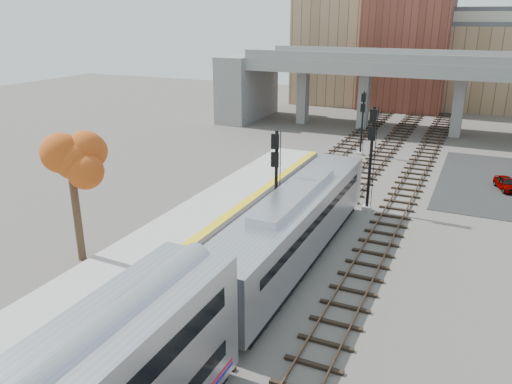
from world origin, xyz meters
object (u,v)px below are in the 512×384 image
Objects in this scene: tree at (71,166)px; car_a at (507,183)px; locomotive at (295,225)px; signal_mast_near at (276,188)px; signal_mast_far at (362,126)px; signal_mast_mid at (370,159)px.

tree reaches higher than car_a.
locomotive is 6.13× the size of car_a.
signal_mast_near is at bearing 133.54° from locomotive.
signal_mast_near is 1.10× the size of signal_mast_far.
signal_mast_far is at bearing 90.00° from signal_mast_near.
signal_mast_far is at bearing 136.79° from car_a.
signal_mast_near is 11.84m from tree.
tree is (-9.16, -29.59, 2.63)m from signal_mast_far.
tree is 33.20m from car_a.
car_a is at bearing 44.67° from signal_mast_mid.
car_a is (11.29, 18.87, -1.71)m from locomotive.
signal_mast_far is at bearing 72.81° from tree.
signal_mast_near is at bearing -118.72° from signal_mast_mid.
signal_mast_near is at bearing -148.71° from car_a.
signal_mast_far is 2.06× the size of car_a.
signal_mast_mid is at bearing 47.86° from tree.
signal_mast_near reaches higher than car_a.
locomotive is 24.73m from signal_mast_far.
signal_mast_far is 14.78m from car_a.
signal_mast_mid is (2.00, 9.69, 1.58)m from locomotive.
locomotive is at bearing -46.46° from signal_mast_near.
tree reaches higher than signal_mast_near.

